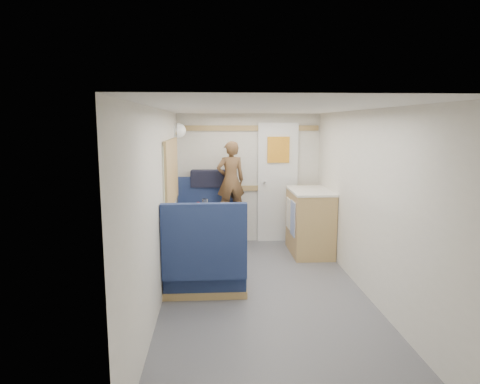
{
  "coord_description": "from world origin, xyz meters",
  "views": [
    {
      "loc": [
        -0.54,
        -4.35,
        1.85
      ],
      "look_at": [
        -0.22,
        0.9,
        1.01
      ],
      "focal_mm": 32.0,
      "sensor_mm": 36.0,
      "label": 1
    }
  ],
  "objects": [
    {
      "name": "pepper_grinder",
      "position": [
        -0.7,
        1.15,
        0.77
      ],
      "size": [
        0.03,
        0.03,
        0.09
      ],
      "primitive_type": "cylinder",
      "color": "black",
      "rests_on": "dinette_table"
    },
    {
      "name": "galley_counter",
      "position": [
        0.82,
        1.55,
        0.47
      ],
      "size": [
        0.57,
        0.92,
        0.92
      ],
      "color": "#AD864E",
      "rests_on": "floor"
    },
    {
      "name": "tray",
      "position": [
        -0.44,
        0.9,
        0.73
      ],
      "size": [
        0.33,
        0.37,
        0.02
      ],
      "primitive_type": "cube",
      "rotation": [
        0.0,
        0.0,
        -0.34
      ],
      "color": "silver",
      "rests_on": "dinette_table"
    },
    {
      "name": "bench_far",
      "position": [
        -0.65,
        1.86,
        0.3
      ],
      "size": [
        0.9,
        0.59,
        1.05
      ],
      "color": "#171B4A",
      "rests_on": "floor"
    },
    {
      "name": "beer_glass",
      "position": [
        -0.43,
        1.0,
        0.77
      ],
      "size": [
        0.06,
        0.06,
        0.09
      ],
      "primitive_type": "cylinder",
      "color": "brown",
      "rests_on": "dinette_table"
    },
    {
      "name": "wine_glass",
      "position": [
        -0.74,
        0.9,
        0.84
      ],
      "size": [
        0.08,
        0.08,
        0.17
      ],
      "color": "white",
      "rests_on": "dinette_table"
    },
    {
      "name": "oak_trim_low",
      "position": [
        0.0,
        2.23,
        0.85
      ],
      "size": [
        2.15,
        0.02,
        0.08
      ],
      "primitive_type": "cube",
      "color": "#AD864E",
      "rests_on": "wall_back"
    },
    {
      "name": "dome_light",
      "position": [
        -1.04,
        1.85,
        1.75
      ],
      "size": [
        0.2,
        0.2,
        0.2
      ],
      "primitive_type": "sphere",
      "color": "white",
      "rests_on": "wall_left"
    },
    {
      "name": "bench_near",
      "position": [
        -0.65,
        0.14,
        0.3
      ],
      "size": [
        0.9,
        0.59,
        1.05
      ],
      "color": "#171B4A",
      "rests_on": "floor"
    },
    {
      "name": "cheese_block",
      "position": [
        -0.55,
        0.79,
        0.76
      ],
      "size": [
        0.1,
        0.06,
        0.03
      ],
      "primitive_type": "cube",
      "rotation": [
        0.0,
        0.0,
        -0.06
      ],
      "color": "#E4D683",
      "rests_on": "tray"
    },
    {
      "name": "ceiling",
      "position": [
        0.0,
        0.0,
        2.0
      ],
      "size": [
        4.5,
        4.5,
        0.0
      ],
      "primitive_type": "plane",
      "rotation": [
        3.14,
        0.0,
        0.0
      ],
      "color": "silver",
      "rests_on": "wall_back"
    },
    {
      "name": "floor",
      "position": [
        0.0,
        0.0,
        0.0
      ],
      "size": [
        4.5,
        4.5,
        0.0
      ],
      "primitive_type": "plane",
      "color": "#515156",
      "rests_on": "ground"
    },
    {
      "name": "side_window",
      "position": [
        -1.08,
        1.0,
        1.25
      ],
      "size": [
        0.04,
        1.3,
        0.72
      ],
      "primitive_type": "cube",
      "color": "#A4AD93",
      "rests_on": "wall_left"
    },
    {
      "name": "wall_left",
      "position": [
        -1.1,
        0.0,
        1.0
      ],
      "size": [
        0.02,
        4.5,
        2.0
      ],
      "primitive_type": "cube",
      "color": "silver",
      "rests_on": "floor"
    },
    {
      "name": "tumbler_right",
      "position": [
        -0.5,
        1.01,
        0.78
      ],
      "size": [
        0.07,
        0.07,
        0.12
      ],
      "primitive_type": "cylinder",
      "color": "silver",
      "rests_on": "dinette_table"
    },
    {
      "name": "salt_grinder",
      "position": [
        -0.58,
        0.9,
        0.77
      ],
      "size": [
        0.04,
        0.04,
        0.1
      ],
      "primitive_type": "cylinder",
      "color": "silver",
      "rests_on": "dinette_table"
    },
    {
      "name": "tumbler_left",
      "position": [
        -0.88,
        0.65,
        0.78
      ],
      "size": [
        0.07,
        0.07,
        0.12
      ],
      "primitive_type": "cylinder",
      "color": "white",
      "rests_on": "dinette_table"
    },
    {
      "name": "oak_trim_high",
      "position": [
        0.0,
        2.23,
        1.78
      ],
      "size": [
        2.15,
        0.02,
        0.08
      ],
      "primitive_type": "cube",
      "color": "#AD864E",
      "rests_on": "wall_back"
    },
    {
      "name": "dinette_table",
      "position": [
        -0.65,
        1.0,
        0.57
      ],
      "size": [
        0.62,
        0.92,
        0.72
      ],
      "color": "white",
      "rests_on": "floor"
    },
    {
      "name": "orange_fruit",
      "position": [
        -0.52,
        0.87,
        0.78
      ],
      "size": [
        0.08,
        0.08,
        0.08
      ],
      "primitive_type": "sphere",
      "color": "#DB5809",
      "rests_on": "tray"
    },
    {
      "name": "duffel_bag",
      "position": [
        -0.63,
        2.12,
        1.02
      ],
      "size": [
        0.53,
        0.28,
        0.25
      ],
      "primitive_type": "cube",
      "rotation": [
        0.0,
        0.0,
        -0.07
      ],
      "color": "black",
      "rests_on": "ledge"
    },
    {
      "name": "bread_loaf",
      "position": [
        -0.43,
        1.16,
        0.77
      ],
      "size": [
        0.16,
        0.24,
        0.09
      ],
      "primitive_type": "cube",
      "rotation": [
        0.0,
        0.0,
        -0.22
      ],
      "color": "olive",
      "rests_on": "dinette_table"
    },
    {
      "name": "tumbler_mid",
      "position": [
        -0.67,
        1.38,
        0.78
      ],
      "size": [
        0.07,
        0.07,
        0.12
      ],
      "primitive_type": "cylinder",
      "color": "white",
      "rests_on": "dinette_table"
    },
    {
      "name": "person",
      "position": [
        -0.3,
        1.87,
        1.02
      ],
      "size": [
        0.47,
        0.36,
        1.15
      ],
      "primitive_type": "imported",
      "rotation": [
        0.0,
        0.0,
        3.36
      ],
      "color": "brown",
      "rests_on": "bench_far"
    },
    {
      "name": "wall_right",
      "position": [
        1.1,
        0.0,
        1.0
      ],
      "size": [
        0.02,
        4.5,
        2.0
      ],
      "primitive_type": "cube",
      "color": "silver",
      "rests_on": "floor"
    },
    {
      "name": "rear_door",
      "position": [
        0.45,
        2.22,
        0.97
      ],
      "size": [
        0.62,
        0.12,
        1.86
      ],
      "color": "white",
      "rests_on": "wall_back"
    },
    {
      "name": "wall_back",
      "position": [
        0.0,
        2.25,
        1.0
      ],
      "size": [
        2.2,
        0.02,
        2.0
      ],
      "primitive_type": "cube",
      "color": "silver",
      "rests_on": "floor"
    },
    {
      "name": "ledge",
      "position": [
        -0.65,
        2.12,
        0.88
      ],
      "size": [
        0.9,
        0.14,
        0.04
      ],
      "primitive_type": "cube",
      "color": "#AD864E",
      "rests_on": "bench_far"
    }
  ]
}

